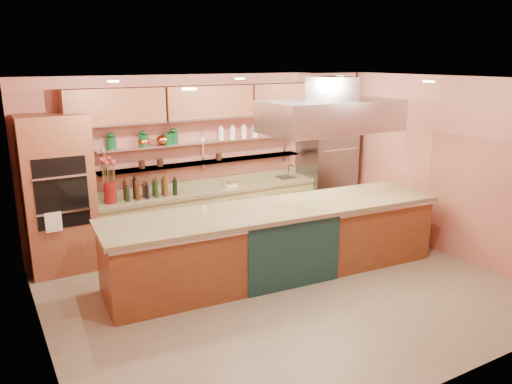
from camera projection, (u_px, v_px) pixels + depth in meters
floor at (283, 289)px, 6.82m from camera, size 6.00×5.00×0.02m
ceiling at (286, 79)px, 6.10m from camera, size 6.00×5.00×0.02m
wall_back at (205, 158)px, 8.55m from camera, size 6.00×0.04×2.80m
wall_front at (439, 253)px, 4.36m from camera, size 6.00×0.04×2.80m
wall_left at (34, 227)px, 5.02m from camera, size 0.04×5.00×2.80m
wall_right at (443, 166)px, 7.90m from camera, size 0.04×5.00×2.80m
oven_stack at (59, 195)px, 7.17m from camera, size 0.95×0.64×2.30m
refrigerator at (327, 167)px, 9.47m from camera, size 0.95×0.72×2.10m
back_counter at (211, 215)px, 8.52m from camera, size 3.84×0.64×0.93m
wall_shelf_lower at (206, 162)px, 8.43m from camera, size 3.60×0.26×0.03m
wall_shelf_upper at (205, 142)px, 8.34m from camera, size 3.60×0.26×0.03m
upper_cabinets at (208, 103)px, 8.16m from camera, size 4.60×0.36×0.55m
range_hood at (331, 116)px, 7.16m from camera, size 2.00×1.00×0.45m
ceiling_downlights at (277, 81)px, 6.27m from camera, size 4.00×2.80×0.02m
island at (277, 241)px, 7.18m from camera, size 4.91×1.40×1.01m
flower_vase at (110, 193)px, 7.51m from camera, size 0.22×0.22×0.32m
oil_bottle_cluster at (151, 189)px, 7.82m from camera, size 0.92×0.44×0.29m
kitchen_scale at (231, 184)px, 8.52m from camera, size 0.21×0.19×0.10m
bar_faucet at (288, 171)px, 9.18m from camera, size 0.03×0.03×0.23m
copper_kettle at (162, 140)px, 7.96m from camera, size 0.23×0.23×0.16m
green_canister at (168, 139)px, 8.01m from camera, size 0.18×0.18×0.17m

